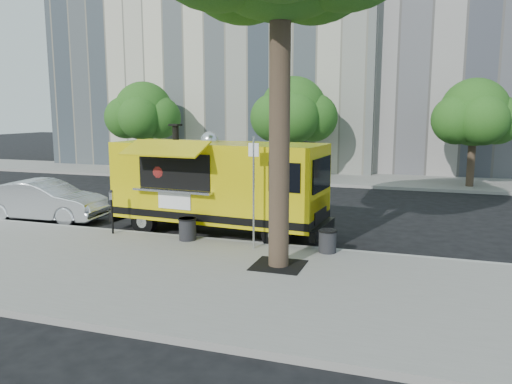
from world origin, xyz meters
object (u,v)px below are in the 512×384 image
far_tree_a (144,111)px  trash_bin_right (328,240)px  far_tree_b (294,110)px  parking_meter (112,206)px  sign_post (254,186)px  sedan (45,201)px  food_truck (217,184)px  far_tree_c (474,113)px  trash_bin_left (187,228)px

far_tree_a → trash_bin_right: bearing=-45.2°
far_tree_b → parking_meter: far_tree_b is taller
trash_bin_right → sign_post: bearing=-172.7°
far_tree_a → sedan: far_tree_a is taller
far_tree_a → food_truck: (9.78, -12.13, -2.19)m
far_tree_c → sign_post: size_ratio=1.74×
food_truck → trash_bin_left: size_ratio=10.95×
far_tree_a → trash_bin_right: 19.45m
sign_post → parking_meter: (-4.55, 0.20, -0.87)m
far_tree_b → trash_bin_right: far_tree_b is taller
sign_post → far_tree_b: bearing=100.1°
far_tree_a → parking_meter: 15.59m
far_tree_a → food_truck: 15.73m
far_tree_a → trash_bin_left: bearing=-55.2°
far_tree_a → food_truck: far_tree_a is taller
far_tree_c → trash_bin_right: (-4.50, -13.70, -3.25)m
parking_meter → trash_bin_left: (2.47, 0.03, -0.49)m
parking_meter → trash_bin_left: bearing=0.8°
parking_meter → food_truck: 3.23m
parking_meter → trash_bin_right: bearing=0.4°
sedan → trash_bin_left: sedan is taller
food_truck → sedan: food_truck is taller
far_tree_c → food_truck: 14.89m
far_tree_c → food_truck: (-8.22, -12.23, -2.13)m
food_truck → sedan: size_ratio=1.61×
sign_post → food_truck: (-1.77, 1.72, -0.26)m
food_truck → parking_meter: bearing=-146.9°
far_tree_a → sign_post: (11.55, -13.85, -1.93)m
trash_bin_left → far_tree_c: bearing=58.1°
sign_post → trash_bin_left: 2.49m
far_tree_c → sign_post: 15.48m
parking_meter → sedan: (-3.66, 1.35, -0.27)m
sign_post → parking_meter: sign_post is taller
far_tree_b → far_tree_c: (9.00, -0.30, -0.12)m
sedan → far_tree_b: bearing=-28.8°
far_tree_c → trash_bin_left: 16.47m
far_tree_b → sign_post: bearing=-79.9°
far_tree_b → trash_bin_right: (4.50, -14.00, -3.36)m
sedan → trash_bin_right: sedan is taller
trash_bin_left → trash_bin_right: 4.03m
food_truck → sedan: 6.50m
sign_post → trash_bin_left: size_ratio=4.71×
food_truck → far_tree_a: bearing=133.3°
far_tree_c → far_tree_a: bearing=-179.7°
sedan → far_tree_a: bearing=10.4°
far_tree_a → sedan: size_ratio=1.24×
sign_post → food_truck: food_truck is taller
far_tree_a → trash_bin_left: (9.47, -13.62, -3.29)m
parking_meter → trash_bin_right: 6.52m
sign_post → trash_bin_left: bearing=173.6°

